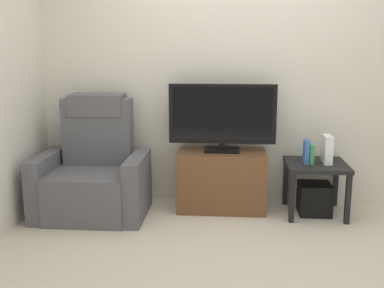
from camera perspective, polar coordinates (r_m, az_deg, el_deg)
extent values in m
plane|color=beige|center=(3.67, 4.91, -12.48)|extent=(6.40, 6.40, 0.00)
cube|color=beige|center=(4.48, 5.12, 9.13)|extent=(6.40, 0.06, 2.60)
cube|color=brown|center=(4.38, 3.64, -4.51)|extent=(0.82, 0.43, 0.55)
cube|color=black|center=(4.15, 3.61, -3.84)|extent=(0.75, 0.02, 0.02)
cube|color=black|center=(4.19, 3.63, -3.19)|extent=(0.34, 0.11, 0.04)
cube|color=black|center=(4.32, 3.70, -0.72)|extent=(0.32, 0.20, 0.03)
cube|color=black|center=(4.32, 3.70, -0.20)|extent=(0.06, 0.04, 0.05)
cube|color=black|center=(4.26, 3.76, 3.72)|extent=(0.98, 0.05, 0.55)
cube|color=black|center=(4.24, 3.75, 3.67)|extent=(0.90, 0.01, 0.49)
cube|color=#515156|center=(4.32, -12.18, -5.92)|extent=(0.70, 0.72, 0.42)
cube|color=#515156|center=(4.45, -11.49, 1.53)|extent=(0.64, 0.20, 0.62)
cube|color=#515156|center=(4.43, -11.55, 4.76)|extent=(0.50, 0.26, 0.20)
cube|color=#515156|center=(4.44, -17.44, -4.79)|extent=(0.14, 0.68, 0.56)
cube|color=#515156|center=(4.20, -6.70, -5.24)|extent=(0.14, 0.68, 0.56)
cube|color=black|center=(4.35, 15.04, -2.49)|extent=(0.54, 0.54, 0.04)
cube|color=black|center=(4.15, 12.20, -6.50)|extent=(0.04, 0.04, 0.44)
cube|color=black|center=(4.24, 18.62, -6.46)|extent=(0.04, 0.04, 0.44)
cube|color=black|center=(4.60, 11.42, -4.63)|extent=(0.04, 0.04, 0.44)
cube|color=black|center=(4.68, 17.23, -4.65)|extent=(0.04, 0.04, 0.44)
cube|color=black|center=(4.43, 14.82, -6.50)|extent=(0.29, 0.29, 0.29)
cube|color=#3366B2|center=(4.28, 13.86, -0.92)|extent=(0.04, 0.12, 0.21)
cube|color=#388C4C|center=(4.29, 14.45, -1.19)|extent=(0.04, 0.11, 0.17)
cube|color=white|center=(4.34, 16.28, -0.63)|extent=(0.07, 0.20, 0.25)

